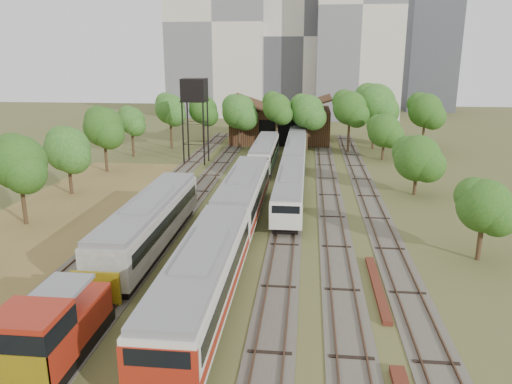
# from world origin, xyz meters

# --- Properties ---
(ground) EXTENTS (240.00, 240.00, 0.00)m
(ground) POSITION_xyz_m (0.00, 0.00, 0.00)
(ground) COLOR #475123
(ground) RESTS_ON ground
(dry_grass_patch) EXTENTS (14.00, 60.00, 0.04)m
(dry_grass_patch) POSITION_xyz_m (-18.00, 8.00, 0.02)
(dry_grass_patch) COLOR brown
(dry_grass_patch) RESTS_ON ground
(tracks) EXTENTS (24.60, 80.00, 0.19)m
(tracks) POSITION_xyz_m (-0.67, 25.00, 0.04)
(tracks) COLOR #4C473D
(tracks) RESTS_ON ground
(railcar_red_set) EXTENTS (3.22, 34.57, 3.99)m
(railcar_red_set) POSITION_xyz_m (-2.00, 7.99, 2.11)
(railcar_red_set) COLOR black
(railcar_red_set) RESTS_ON ground
(railcar_green_set) EXTENTS (2.69, 52.08, 3.31)m
(railcar_green_set) POSITION_xyz_m (2.00, 37.94, 1.75)
(railcar_green_set) COLOR black
(railcar_green_set) RESTS_ON ground
(railcar_rear) EXTENTS (2.75, 16.07, 3.39)m
(railcar_rear) POSITION_xyz_m (-2.00, 38.38, 1.79)
(railcar_rear) COLOR black
(railcar_rear) RESTS_ON ground
(shunter_locomotive) EXTENTS (2.91, 8.10, 3.81)m
(shunter_locomotive) POSITION_xyz_m (-8.00, -6.19, 1.85)
(shunter_locomotive) COLOR black
(shunter_locomotive) RESTS_ON ground
(old_grey_coach) EXTENTS (3.12, 18.00, 3.86)m
(old_grey_coach) POSITION_xyz_m (-8.00, 8.74, 2.11)
(old_grey_coach) COLOR black
(old_grey_coach) RESTS_ON ground
(water_tower) EXTENTS (3.24, 3.24, 11.19)m
(water_tower) POSITION_xyz_m (-11.39, 39.51, 9.44)
(water_tower) COLOR black
(water_tower) RESTS_ON ground
(rail_pile_far) EXTENTS (0.56, 8.98, 0.29)m
(rail_pile_far) POSITION_xyz_m (8.20, 3.63, 0.15)
(rail_pile_far) COLOR #5E281B
(rail_pile_far) RESTS_ON ground
(maintenance_shed) EXTENTS (16.45, 11.55, 7.58)m
(maintenance_shed) POSITION_xyz_m (-1.00, 57.98, 2.91)
(maintenance_shed) COLOR #361913
(maintenance_shed) RESTS_ON ground
(tree_band_left) EXTENTS (5.85, 54.49, 8.08)m
(tree_band_left) POSITION_xyz_m (-21.16, 15.06, 5.12)
(tree_band_left) COLOR #382616
(tree_band_left) RESTS_ON ground
(tree_band_far) EXTENTS (43.30, 8.68, 9.97)m
(tree_band_far) POSITION_xyz_m (3.55, 50.94, 6.24)
(tree_band_far) COLOR #382616
(tree_band_far) RESTS_ON ground
(tree_band_right) EXTENTS (6.16, 39.15, 6.35)m
(tree_band_right) POSITION_xyz_m (14.79, 29.19, 3.99)
(tree_band_right) COLOR #382616
(tree_band_right) RESTS_ON ground
(tower_left) EXTENTS (22.00, 16.00, 42.00)m
(tower_left) POSITION_xyz_m (-18.00, 95.00, 21.00)
(tower_left) COLOR beige
(tower_left) RESTS_ON ground
(tower_centre) EXTENTS (20.00, 18.00, 36.00)m
(tower_centre) POSITION_xyz_m (2.00, 100.00, 18.00)
(tower_centre) COLOR beige
(tower_centre) RESTS_ON ground
(tower_right) EXTENTS (18.00, 16.00, 48.00)m
(tower_right) POSITION_xyz_m (14.00, 92.00, 24.00)
(tower_right) COLOR beige
(tower_right) RESTS_ON ground
(tower_far_right) EXTENTS (12.00, 12.00, 28.00)m
(tower_far_right) POSITION_xyz_m (34.00, 110.00, 14.00)
(tower_far_right) COLOR #42444A
(tower_far_right) RESTS_ON ground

